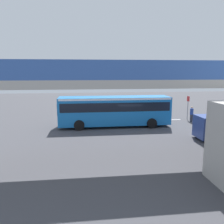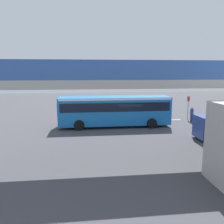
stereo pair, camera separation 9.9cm
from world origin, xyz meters
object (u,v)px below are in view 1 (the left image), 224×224
bicycle_black (210,126)px  traffic_sign (188,104)px  parked_van (224,126)px  city_bus (114,109)px  pedestrian (192,114)px

bicycle_black → traffic_sign: 5.45m
parked_van → bicycle_black: parked_van is taller
city_bus → parked_van: size_ratio=2.40×
parked_van → bicycle_black: 3.35m
bicycle_black → pedestrian: 3.72m
parked_van → pedestrian: 6.89m
pedestrian → traffic_sign: 1.87m
city_bus → traffic_sign: 9.74m
bicycle_black → pedestrian: size_ratio=0.99×
city_bus → traffic_sign: (-9.35, -2.73, 0.01)m
traffic_sign → pedestrian: bearing=81.5°
city_bus → traffic_sign: bearing=-163.7°
traffic_sign → parked_van: bearing=85.8°
city_bus → bicycle_black: size_ratio=6.52×
bicycle_black → pedestrian: bearing=-86.8°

